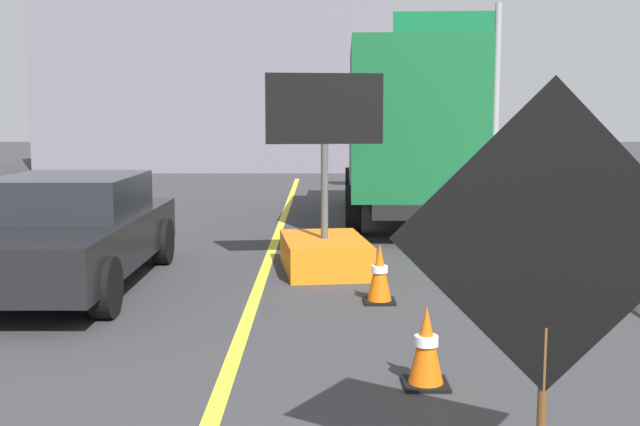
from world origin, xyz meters
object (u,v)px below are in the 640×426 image
(highway_guide_sign, at_px, (466,65))
(traffic_cone_mid_lane, at_px, (379,274))
(box_truck, at_px, (405,130))
(pickup_car, at_px, (66,231))
(arrow_board_trailer, at_px, (324,236))
(traffic_cone_near_sign, at_px, (425,347))
(roadwork_sign, at_px, (548,247))

(highway_guide_sign, height_order, traffic_cone_mid_lane, highway_guide_sign)
(highway_guide_sign, distance_m, traffic_cone_mid_lane, 12.30)
(box_truck, bearing_deg, pickup_car, -129.26)
(arrow_board_trailer, height_order, traffic_cone_near_sign, arrow_board_trailer)
(traffic_cone_near_sign, distance_m, traffic_cone_mid_lane, 2.71)
(box_truck, height_order, traffic_cone_near_sign, box_truck)
(pickup_car, bearing_deg, traffic_cone_mid_lane, -12.54)
(roadwork_sign, height_order, traffic_cone_near_sign, roadwork_sign)
(roadwork_sign, bearing_deg, pickup_car, 128.03)
(pickup_car, height_order, traffic_cone_near_sign, pickup_car)
(highway_guide_sign, bearing_deg, pickup_car, -123.31)
(arrow_board_trailer, relative_size, highway_guide_sign, 0.54)
(traffic_cone_near_sign, height_order, traffic_cone_mid_lane, traffic_cone_mid_lane)
(arrow_board_trailer, bearing_deg, traffic_cone_mid_lane, -71.23)
(roadwork_sign, relative_size, highway_guide_sign, 0.47)
(arrow_board_trailer, distance_m, pickup_car, 3.39)
(arrow_board_trailer, xyz_separation_m, traffic_cone_near_sign, (0.78, -4.53, -0.16))
(traffic_cone_near_sign, xyz_separation_m, traffic_cone_mid_lane, (-0.16, 2.71, 0.02))
(arrow_board_trailer, relative_size, box_truck, 0.38)
(highway_guide_sign, xyz_separation_m, traffic_cone_mid_lane, (-3.13, -11.49, -3.09))
(box_truck, distance_m, traffic_cone_near_sign, 9.73)
(roadwork_sign, height_order, arrow_board_trailer, arrow_board_trailer)
(roadwork_sign, height_order, pickup_car, roadwork_sign)
(roadwork_sign, relative_size, box_truck, 0.33)
(box_truck, xyz_separation_m, highway_guide_sign, (2.08, 4.63, 1.58))
(traffic_cone_mid_lane, bearing_deg, roadwork_sign, -84.10)
(arrow_board_trailer, relative_size, traffic_cone_near_sign, 4.15)
(arrow_board_trailer, distance_m, traffic_cone_near_sign, 4.60)
(pickup_car, distance_m, traffic_cone_near_sign, 5.38)
(box_truck, distance_m, traffic_cone_mid_lane, 7.11)
(pickup_car, bearing_deg, highway_guide_sign, 56.69)
(roadwork_sign, bearing_deg, traffic_cone_mid_lane, 95.90)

